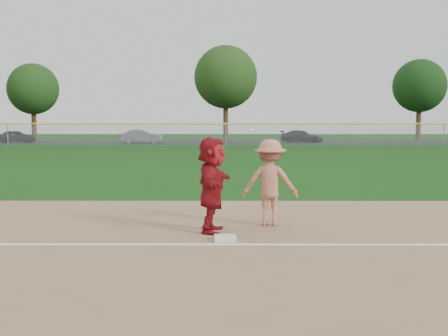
{
  "coord_description": "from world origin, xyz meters",
  "views": [
    {
      "loc": [
        0.05,
        -11.4,
        2.43
      ],
      "look_at": [
        0.0,
        1.5,
        1.3
      ],
      "focal_mm": 45.0,
      "sensor_mm": 36.0,
      "label": 1
    }
  ],
  "objects_px": {
    "car_left": "(16,136)",
    "car_mid": "(141,136)",
    "car_right": "(302,136)",
    "first_base": "(225,238)",
    "base_runner": "(212,185)"
  },
  "relations": [
    {
      "from": "base_runner",
      "to": "car_mid",
      "type": "relative_size",
      "value": 0.49
    },
    {
      "from": "base_runner",
      "to": "car_left",
      "type": "bearing_deg",
      "value": 31.5
    },
    {
      "from": "first_base",
      "to": "car_right",
      "type": "height_order",
      "value": "car_right"
    },
    {
      "from": "car_mid",
      "to": "base_runner",
      "type": "bearing_deg",
      "value": -179.37
    },
    {
      "from": "car_left",
      "to": "base_runner",
      "type": "bearing_deg",
      "value": -160.62
    },
    {
      "from": "base_runner",
      "to": "car_left",
      "type": "xyz_separation_m",
      "value": [
        -21.12,
        45.31,
        -0.38
      ]
    },
    {
      "from": "first_base",
      "to": "car_mid",
      "type": "relative_size",
      "value": 0.1
    },
    {
      "from": "car_left",
      "to": "car_right",
      "type": "relative_size",
      "value": 0.88
    },
    {
      "from": "car_left",
      "to": "car_mid",
      "type": "relative_size",
      "value": 0.91
    },
    {
      "from": "first_base",
      "to": "car_right",
      "type": "xyz_separation_m",
      "value": [
        7.8,
        46.74,
        0.57
      ]
    },
    {
      "from": "car_left",
      "to": "car_right",
      "type": "xyz_separation_m",
      "value": [
        29.21,
        0.55,
        -0.02
      ]
    },
    {
      "from": "car_left",
      "to": "first_base",
      "type": "bearing_deg",
      "value": -160.74
    },
    {
      "from": "first_base",
      "to": "car_right",
      "type": "distance_m",
      "value": 47.39
    },
    {
      "from": "car_left",
      "to": "car_mid",
      "type": "xyz_separation_m",
      "value": [
        12.89,
        -0.81,
        0.04
      ]
    },
    {
      "from": "first_base",
      "to": "car_mid",
      "type": "xyz_separation_m",
      "value": [
        -8.51,
        45.37,
        0.63
      ]
    }
  ]
}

